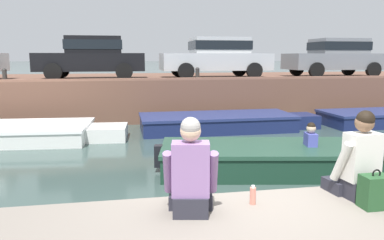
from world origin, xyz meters
name	(u,v)px	position (x,y,z in m)	size (l,w,h in m)	color
ground_plane	(180,157)	(0.00, 4.55, 0.00)	(400.00, 400.00, 0.00)	#384C47
far_quay_wall	(154,94)	(0.00, 12.10, 0.77)	(60.00, 6.00, 1.53)	brown
far_wall_coping	(160,79)	(0.00, 9.22, 1.57)	(60.00, 0.24, 0.08)	brown
boat_moored_central_navy	(224,122)	(1.91, 7.60, 0.26)	(5.84, 1.92, 0.52)	navy
motorboat_passing	(287,159)	(2.02, 3.08, 0.28)	(5.75, 2.49, 1.03)	#193828
car_left_inner_black	(92,56)	(-2.35, 10.43, 2.38)	(3.85, 1.94, 1.54)	black
car_centre_silver	(216,56)	(2.34, 10.43, 2.38)	(4.19, 2.02, 1.54)	#B7BABC
car_right_inner_grey	(336,56)	(7.41, 10.43, 2.38)	(3.96, 1.89, 1.54)	slate
mooring_bollard_west	(5,74)	(-5.09, 9.35, 1.77)	(0.15, 0.15, 0.45)	#2D2B28
mooring_bollard_mid	(197,73)	(1.37, 9.35, 1.77)	(0.15, 0.15, 0.45)	#2D2B28
person_seated_left	(191,176)	(-0.63, -0.46, 1.19)	(0.57, 0.58, 0.96)	#282833
person_seated_right	(358,163)	(1.25, -0.35, 1.19)	(0.56, 0.56, 0.96)	#282833
bottle_drink	(253,195)	(0.05, -0.37, 0.92)	(0.06, 0.06, 0.20)	#E07F6B
backpack_on_ledge	(374,192)	(1.23, -0.67, 0.99)	(0.28, 0.24, 0.41)	#234C28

